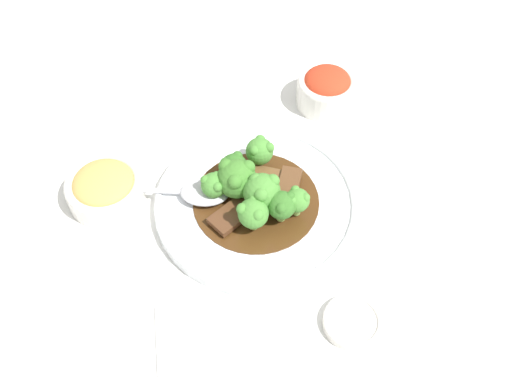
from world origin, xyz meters
TOP-DOWN VIEW (x-y plane):
  - ground_plane at (0.00, 0.00)m, footprint 4.00×4.00m
  - main_plate at (0.00, 0.00)m, footprint 0.28×0.28m
  - beef_strip_0 at (-0.01, 0.04)m, footprint 0.07×0.04m
  - beef_strip_1 at (0.03, -0.03)m, footprint 0.07×0.07m
  - beef_strip_2 at (-0.03, 0.00)m, footprint 0.05×0.07m
  - broccoli_floret_0 at (0.03, 0.03)m, footprint 0.04×0.04m
  - broccoli_floret_1 at (0.04, -0.00)m, footprint 0.04×0.04m
  - broccoli_floret_2 at (0.02, 0.05)m, footprint 0.03×0.03m
  - broccoli_floret_3 at (-0.01, -0.03)m, footprint 0.05×0.05m
  - broccoli_floret_4 at (-0.03, -0.03)m, footprint 0.04×0.04m
  - broccoli_floret_5 at (-0.06, 0.00)m, footprint 0.04×0.04m
  - broccoli_floret_6 at (0.01, 0.01)m, footprint 0.05×0.05m
  - broccoli_floret_7 at (0.00, -0.06)m, footprint 0.03×0.03m
  - serving_spoon at (0.00, -0.08)m, footprint 0.05×0.20m
  - side_bowl_kimchi at (-0.21, 0.09)m, footprint 0.09×0.09m
  - side_bowl_appetizer at (0.00, -0.21)m, footprint 0.11×0.11m
  - sauce_dish at (0.16, 0.13)m, footprint 0.07×0.07m
  - paper_napkin at (0.19, -0.06)m, footprint 0.11×0.11m

SIDE VIEW (x-z plane):
  - ground_plane at x=0.00m, z-range 0.00..0.00m
  - paper_napkin at x=0.19m, z-range 0.00..0.01m
  - sauce_dish at x=0.16m, z-range 0.00..0.01m
  - main_plate at x=0.00m, z-range 0.00..0.02m
  - side_bowl_appetizer at x=0.00m, z-range 0.00..0.05m
  - beef_strip_1 at x=0.03m, z-range 0.02..0.03m
  - beef_strip_2 at x=-0.03m, z-range 0.02..0.03m
  - serving_spoon at x=0.00m, z-range 0.02..0.03m
  - beef_strip_0 at x=-0.01m, z-range 0.02..0.03m
  - side_bowl_kimchi at x=-0.21m, z-range 0.00..0.06m
  - broccoli_floret_4 at x=-0.03m, z-range 0.02..0.06m
  - broccoli_floret_7 at x=0.00m, z-range 0.02..0.06m
  - broccoli_floret_5 at x=-0.06m, z-range 0.02..0.07m
  - broccoli_floret_2 at x=0.02m, z-range 0.03..0.07m
  - broccoli_floret_1 at x=0.04m, z-range 0.02..0.07m
  - broccoli_floret_0 at x=0.03m, z-range 0.02..0.07m
  - broccoli_floret_3 at x=-0.01m, z-range 0.02..0.08m
  - broccoli_floret_6 at x=0.01m, z-range 0.02..0.08m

